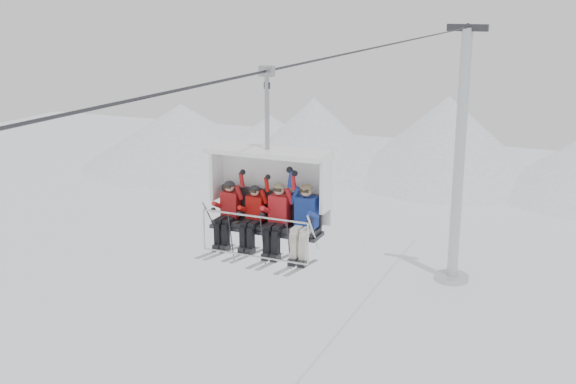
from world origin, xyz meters
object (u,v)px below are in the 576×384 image
at_px(lift_tower_right, 458,176).
at_px(skier_far_left, 228,211).
at_px(chairlift_carrier, 270,188).
at_px(skier_center_left, 253,215).
at_px(skier_center_right, 278,216).
at_px(skier_far_right, 305,218).

bearing_deg(lift_tower_right, skier_far_left, -92.18).
relative_size(lift_tower_right, skier_far_left, 7.99).
distance_m(lift_tower_right, skier_far_left, 23.71).
relative_size(chairlift_carrier, skier_center_left, 2.36).
xyz_separation_m(lift_tower_right, chairlift_carrier, (0.00, -22.96, 4.96)).
xyz_separation_m(skier_center_left, skier_center_right, (0.58, 0.01, 0.05)).
height_order(chairlift_carrier, skier_center_left, chairlift_carrier).
distance_m(skier_far_left, skier_center_left, 0.62).
distance_m(chairlift_carrier, skier_center_left, 0.70).
height_order(skier_center_right, skier_far_right, skier_far_right).
bearing_deg(skier_far_right, chairlift_carrier, 162.14).
distance_m(skier_far_left, skier_far_right, 1.83).
xyz_separation_m(lift_tower_right, skier_center_right, (0.32, -23.27, 4.45)).
relative_size(skier_center_left, skier_far_right, 0.94).
bearing_deg(skier_far_left, chairlift_carrier, 19.76).
distance_m(lift_tower_right, skier_far_right, 23.71).
xyz_separation_m(skier_far_left, skier_center_right, (1.20, 0.01, 0.03)).
distance_m(skier_center_right, skier_far_right, 0.63).
bearing_deg(skier_center_left, chairlift_carrier, 50.72).
height_order(skier_center_left, skier_far_right, skier_far_right).
distance_m(skier_far_left, skier_center_right, 1.20).
relative_size(lift_tower_right, skier_center_left, 7.99).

